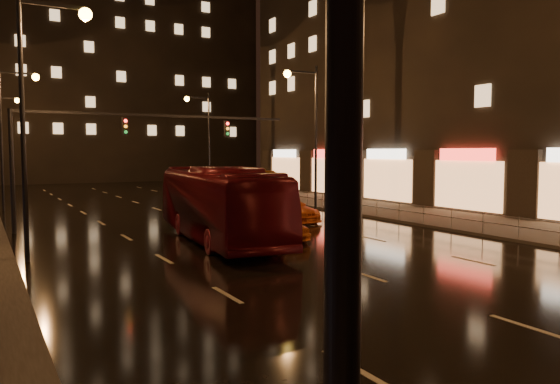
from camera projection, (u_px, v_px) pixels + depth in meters
name	position (u px, v px, depth m)	size (l,w,h in m)	color
ground	(196.00, 221.00, 31.93)	(140.00, 140.00, 0.00)	black
sidewalk_right	(429.00, 216.00, 34.11)	(7.00, 70.00, 0.15)	#38332D
building_right	(503.00, 14.00, 43.42)	(18.00, 50.00, 30.00)	black
building_distant	(93.00, 54.00, 77.86)	(44.00, 16.00, 36.00)	black
traffic_signal	(105.00, 139.00, 29.13)	(15.31, 0.32, 6.20)	black
railing_right	(357.00, 201.00, 35.06)	(0.05, 56.00, 1.00)	#99999E
bus_red	(219.00, 204.00, 24.96)	(2.86, 12.21, 3.40)	#5E0D17
bus_curb	(245.00, 184.00, 45.59)	(2.28, 9.74, 2.71)	#90470E
taxi_near	(274.00, 225.00, 25.31)	(1.65, 4.11, 1.40)	#D05B13
taxi_far	(287.00, 209.00, 32.10)	(2.00, 4.92, 1.43)	#D95914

